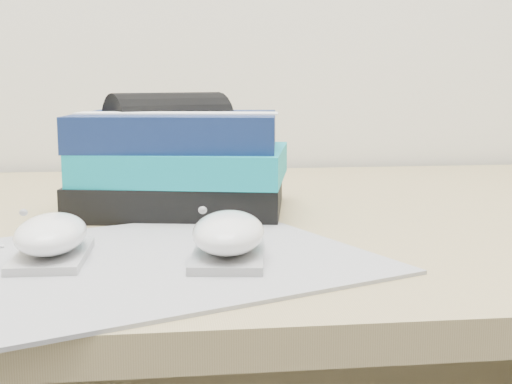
{
  "coord_description": "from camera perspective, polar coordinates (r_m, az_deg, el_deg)",
  "views": [
    {
      "loc": [
        -0.15,
        0.75,
        0.89
      ],
      "look_at": [
        -0.06,
        1.48,
        0.77
      ],
      "focal_mm": 50.0,
      "sensor_mm": 36.0,
      "label": 1
    }
  ],
  "objects": [
    {
      "name": "desk",
      "position": [
        0.99,
        2.48,
        -14.27
      ],
      "size": [
        1.6,
        0.8,
        0.73
      ],
      "color": "tan",
      "rests_on": "ground"
    },
    {
      "name": "mousepad",
      "position": [
        0.62,
        -9.57,
        -5.55
      ],
      "size": [
        0.47,
        0.43,
        0.0
      ],
      "primitive_type": "cube",
      "rotation": [
        0.0,
        0.0,
        0.4
      ],
      "color": "gray",
      "rests_on": "desk"
    },
    {
      "name": "mouse_rear",
      "position": [
        0.64,
        -16.06,
        -3.52
      ],
      "size": [
        0.06,
        0.11,
        0.05
      ],
      "color": "#A8A8AB",
      "rests_on": "mousepad"
    },
    {
      "name": "mouse_front",
      "position": [
        0.61,
        -2.22,
        -3.56
      ],
      "size": [
        0.08,
        0.12,
        0.05
      ],
      "color": "#9D9D9F",
      "rests_on": "mousepad"
    },
    {
      "name": "book_stack",
      "position": [
        0.85,
        -6.01,
        2.33
      ],
      "size": [
        0.27,
        0.23,
        0.12
      ],
      "color": "black",
      "rests_on": "desk"
    },
    {
      "name": "pouch",
      "position": [
        0.91,
        -7.02,
        3.39
      ],
      "size": [
        0.17,
        0.15,
        0.14
      ],
      "color": "black",
      "rests_on": "desk"
    }
  ]
}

